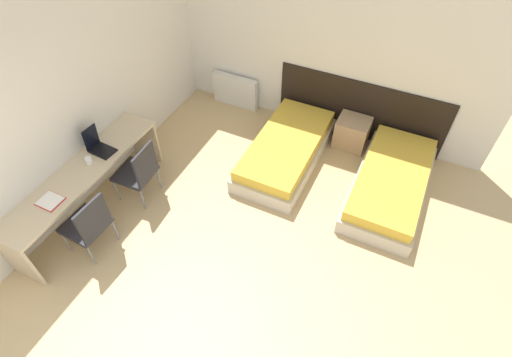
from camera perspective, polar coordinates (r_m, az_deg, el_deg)
wall_back at (r=6.08m, az=8.88°, el=18.19°), size 5.36×0.05×2.70m
wall_left at (r=5.48m, az=-22.83°, el=11.53°), size 0.05×5.51×2.70m
headboard_panel at (r=6.36m, az=14.55°, el=9.39°), size 2.58×0.03×0.98m
bed_near_window at (r=5.94m, az=4.32°, el=4.05°), size 0.93×1.94×0.39m
bed_near_door at (r=5.75m, az=18.67°, el=-0.69°), size 0.93×1.94×0.39m
nightstand at (r=6.33m, az=13.54°, el=6.39°), size 0.48×0.42×0.47m
radiator at (r=6.98m, az=-2.94°, el=12.40°), size 0.79×0.12×0.55m
desk at (r=5.41m, az=-23.30°, el=-0.01°), size 0.54×2.34×0.74m
chair_near_laptop at (r=5.43m, az=-16.45°, el=1.06°), size 0.50×0.50×0.90m
chair_near_notebook at (r=5.04m, az=-22.85°, el=-5.94°), size 0.49×0.49×0.90m
laptop at (r=5.46m, az=-21.58°, el=4.35°), size 0.34×0.24×0.33m
open_notebook at (r=5.09m, az=-27.35°, el=-2.88°), size 0.26×0.23×0.02m
mug at (r=5.33m, az=-22.75°, el=2.40°), size 0.08×0.08×0.09m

